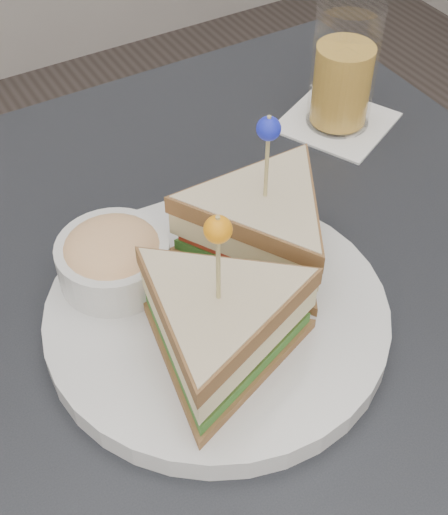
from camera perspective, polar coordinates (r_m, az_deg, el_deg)
The scene contains 3 objects.
table at distance 0.72m, azimuth -0.28°, elevation -7.87°, with size 0.80×0.80×0.75m.
plate_meal at distance 0.61m, azimuth -0.03°, elevation -1.95°, with size 0.36×0.35×0.18m.
drink_set at distance 0.85m, azimuth 9.46°, elevation 14.22°, with size 0.16×0.16×0.15m.
Camera 1 is at (-0.21, -0.37, 1.25)m, focal length 50.00 mm.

